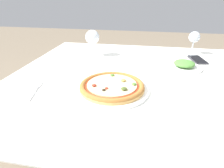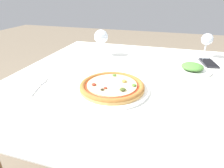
% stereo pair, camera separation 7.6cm
% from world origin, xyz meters
% --- Properties ---
extents(dining_table, '(1.42, 1.14, 0.71)m').
position_xyz_m(dining_table, '(0.00, 0.00, 0.64)').
color(dining_table, '#997047').
rests_on(dining_table, ground_plane).
extents(pizza_plate, '(0.31, 0.31, 0.04)m').
position_xyz_m(pizza_plate, '(-0.19, -0.17, 0.73)').
color(pizza_plate, white).
rests_on(pizza_plate, dining_table).
extents(fork, '(0.06, 0.17, 0.00)m').
position_xyz_m(fork, '(-0.50, -0.23, 0.71)').
color(fork, silver).
rests_on(fork, dining_table).
extents(wine_glass_far_left, '(0.09, 0.09, 0.16)m').
position_xyz_m(wine_glass_far_left, '(-0.39, 0.27, 0.82)').
color(wine_glass_far_left, silver).
rests_on(wine_glass_far_left, dining_table).
extents(wine_glass_far_right, '(0.07, 0.07, 0.15)m').
position_xyz_m(wine_glass_far_right, '(0.24, 0.42, 0.81)').
color(wine_glass_far_right, silver).
rests_on(wine_glass_far_right, dining_table).
extents(cell_phone, '(0.09, 0.15, 0.01)m').
position_xyz_m(cell_phone, '(0.25, 0.29, 0.71)').
color(cell_phone, '#232328').
rests_on(cell_phone, dining_table).
extents(side_plate, '(0.19, 0.19, 0.04)m').
position_xyz_m(side_plate, '(0.15, 0.15, 0.73)').
color(side_plate, white).
rests_on(side_plate, dining_table).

